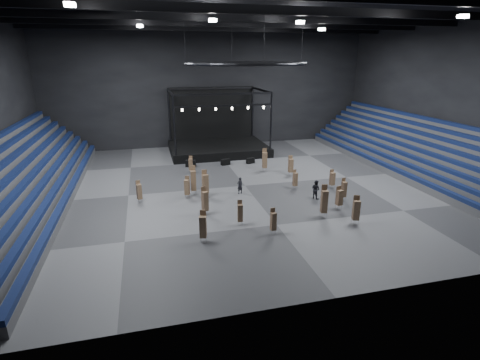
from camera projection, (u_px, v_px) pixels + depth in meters
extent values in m
plane|color=#515154|center=(245.00, 186.00, 41.60)|extent=(50.00, 50.00, 0.00)
cube|color=black|center=(246.00, 9.00, 35.93)|extent=(50.00, 42.00, 0.20)
cube|color=black|center=(210.00, 88.00, 58.08)|extent=(50.00, 0.20, 18.00)
cube|color=black|center=(350.00, 151.00, 19.45)|extent=(50.00, 0.20, 18.00)
cube|color=black|center=(447.00, 98.00, 44.61)|extent=(0.20, 42.00, 18.00)
cube|color=#4B4B4E|center=(34.00, 200.00, 36.48)|extent=(7.20, 40.00, 0.75)
cube|color=#0E1940|center=(69.00, 191.00, 37.07)|extent=(0.59, 40.00, 0.40)
cube|color=#4B4B4E|center=(28.00, 197.00, 36.26)|extent=(6.30, 40.00, 1.50)
cube|color=#0E1940|center=(58.00, 185.00, 36.62)|extent=(0.59, 40.00, 0.40)
cube|color=#4B4B4E|center=(22.00, 193.00, 36.04)|extent=(5.40, 40.00, 2.25)
cube|color=#0E1940|center=(47.00, 178.00, 36.18)|extent=(0.59, 40.00, 0.40)
cube|color=#4B4B4E|center=(16.00, 190.00, 35.81)|extent=(4.50, 40.00, 3.00)
cube|color=#0E1940|center=(35.00, 172.00, 35.73)|extent=(0.59, 40.00, 0.40)
cube|color=#4B4B4E|center=(10.00, 187.00, 35.59)|extent=(3.60, 40.00, 3.75)
cube|color=#0E1940|center=(23.00, 165.00, 35.28)|extent=(0.59, 40.00, 0.40)
cube|color=#4B4B4E|center=(4.00, 184.00, 35.37)|extent=(2.70, 40.00, 4.50)
cube|color=#0E1940|center=(11.00, 158.00, 34.84)|extent=(0.59, 40.00, 0.40)
cube|color=#4B4B4E|center=(411.00, 169.00, 46.49)|extent=(7.20, 40.00, 0.75)
cube|color=#0E1940|center=(389.00, 166.00, 45.54)|extent=(0.59, 40.00, 0.40)
cube|color=#4B4B4E|center=(415.00, 166.00, 46.47)|extent=(6.30, 40.00, 1.50)
cube|color=#0E1940|center=(396.00, 160.00, 45.51)|extent=(0.59, 40.00, 0.40)
cube|color=#4B4B4E|center=(418.00, 163.00, 46.46)|extent=(5.40, 40.00, 2.25)
cube|color=#0E1940|center=(403.00, 153.00, 45.49)|extent=(0.59, 40.00, 0.40)
cube|color=#4B4B4E|center=(422.00, 159.00, 46.45)|extent=(4.50, 40.00, 3.00)
cube|color=#0E1940|center=(410.00, 147.00, 45.46)|extent=(0.59, 40.00, 0.40)
cube|color=#4B4B4E|center=(425.00, 156.00, 46.44)|extent=(3.60, 40.00, 3.75)
cube|color=#0E1940|center=(418.00, 141.00, 45.43)|extent=(0.59, 40.00, 0.40)
cube|color=#4B4B4E|center=(429.00, 153.00, 46.42)|extent=(2.70, 40.00, 4.50)
cube|color=#0E1940|center=(425.00, 134.00, 45.41)|extent=(0.59, 40.00, 0.40)
cube|color=#4B4B4E|center=(432.00, 150.00, 46.41)|extent=(1.80, 40.00, 5.25)
cube|color=#0E1940|center=(432.00, 128.00, 45.38)|extent=(0.59, 40.00, 0.40)
cube|color=#4B4B4E|center=(436.00, 147.00, 46.40)|extent=(0.90, 40.00, 6.00)
cube|color=#0E1940|center=(439.00, 121.00, 45.36)|extent=(0.59, 40.00, 0.40)
cube|color=black|center=(218.00, 149.00, 55.67)|extent=(14.00, 10.00, 1.20)
cube|color=black|center=(212.00, 113.00, 58.64)|extent=(13.30, 0.30, 8.00)
cylinder|color=black|center=(174.00, 126.00, 48.48)|extent=(0.24, 0.24, 7.80)
cylinder|color=black|center=(169.00, 116.00, 56.94)|extent=(0.24, 0.24, 7.80)
cylinder|color=black|center=(271.00, 122.00, 51.56)|extent=(0.24, 0.24, 7.80)
cylinder|color=black|center=(252.00, 112.00, 60.03)|extent=(0.24, 0.24, 7.80)
cube|color=black|center=(224.00, 94.00, 48.79)|extent=(13.40, 0.25, 0.25)
cube|color=black|center=(211.00, 88.00, 57.25)|extent=(13.40, 0.25, 0.25)
cube|color=black|center=(224.00, 106.00, 49.27)|extent=(13.40, 0.20, 0.20)
cylinder|color=white|center=(182.00, 110.00, 48.11)|extent=(0.24, 0.24, 0.35)
cylinder|color=white|center=(199.00, 110.00, 48.62)|extent=(0.24, 0.24, 0.35)
cylinder|color=white|center=(216.00, 109.00, 49.13)|extent=(0.24, 0.24, 0.35)
cylinder|color=white|center=(232.00, 108.00, 49.65)|extent=(0.24, 0.24, 0.35)
cylinder|color=white|center=(248.00, 108.00, 50.16)|extent=(0.24, 0.24, 0.35)
cylinder|color=white|center=(264.00, 107.00, 50.68)|extent=(0.24, 0.24, 0.35)
torus|color=black|center=(246.00, 63.00, 37.51)|extent=(12.30, 12.30, 0.30)
cylinder|color=black|center=(302.00, 38.00, 38.12)|extent=(0.04, 0.04, 5.00)
cylinder|color=black|center=(232.00, 39.00, 42.24)|extent=(0.04, 0.04, 5.00)
cylinder|color=black|center=(184.00, 36.00, 35.31)|extent=(0.04, 0.04, 5.00)
cylinder|color=black|center=(264.00, 33.00, 31.20)|extent=(0.04, 0.04, 5.00)
cube|color=black|center=(269.00, 10.00, 29.74)|extent=(49.00, 0.35, 0.70)
cube|color=black|center=(246.00, 18.00, 36.18)|extent=(49.00, 0.35, 0.70)
cube|color=black|center=(230.00, 24.00, 42.62)|extent=(49.00, 0.35, 0.70)
cube|color=black|center=(217.00, 29.00, 49.98)|extent=(49.00, 0.35, 0.70)
cube|color=white|center=(70.00, 5.00, 22.06)|extent=(0.60, 0.60, 0.25)
cube|color=white|center=(463.00, 16.00, 28.61)|extent=(0.60, 0.60, 0.25)
cube|color=white|center=(140.00, 26.00, 37.71)|extent=(0.60, 0.60, 0.25)
cube|color=white|center=(322.00, 29.00, 42.39)|extent=(0.60, 0.60, 0.25)
cube|color=white|center=(213.00, 20.00, 31.76)|extent=(0.60, 0.60, 0.25)
cube|color=white|center=(300.00, 22.00, 33.63)|extent=(0.60, 0.60, 0.25)
cube|color=black|center=(191.00, 164.00, 48.62)|extent=(1.42, 1.02, 0.85)
cube|color=black|center=(226.00, 162.00, 49.47)|extent=(1.29, 0.86, 0.79)
cube|color=black|center=(250.00, 161.00, 50.18)|extent=(1.22, 0.90, 0.73)
cylinder|color=silver|center=(204.00, 214.00, 33.73)|extent=(0.03, 0.03, 0.41)
cylinder|color=silver|center=(203.00, 212.00, 34.09)|extent=(0.03, 0.03, 0.41)
cylinder|color=silver|center=(208.00, 213.00, 33.83)|extent=(0.03, 0.03, 0.41)
cylinder|color=silver|center=(207.00, 211.00, 34.18)|extent=(0.03, 0.03, 0.41)
cube|color=#856849|center=(205.00, 201.00, 33.61)|extent=(0.63, 0.63, 1.81)
cube|color=#856849|center=(204.00, 192.00, 33.50)|extent=(0.46, 0.22, 1.00)
cylinder|color=silver|center=(263.00, 170.00, 46.54)|extent=(0.03, 0.03, 0.46)
cylinder|color=silver|center=(262.00, 169.00, 46.94)|extent=(0.03, 0.03, 0.46)
cylinder|color=silver|center=(267.00, 170.00, 46.64)|extent=(0.03, 0.03, 0.46)
cylinder|color=silver|center=(266.00, 169.00, 47.04)|extent=(0.03, 0.03, 0.46)
cube|color=#856849|center=(265.00, 160.00, 46.41)|extent=(0.61, 0.61, 1.95)
cube|color=#856849|center=(264.00, 152.00, 46.33)|extent=(0.53, 0.13, 1.07)
cylinder|color=silver|center=(289.00, 174.00, 44.86)|extent=(0.03, 0.03, 0.44)
cylinder|color=silver|center=(288.00, 173.00, 45.24)|extent=(0.03, 0.03, 0.44)
cylinder|color=silver|center=(293.00, 174.00, 44.95)|extent=(0.03, 0.03, 0.44)
cylinder|color=silver|center=(291.00, 173.00, 45.34)|extent=(0.03, 0.03, 0.44)
cube|color=#856849|center=(291.00, 166.00, 44.77)|extent=(0.55, 0.55, 1.62)
cube|color=#856849|center=(290.00, 159.00, 44.74)|extent=(0.51, 0.09, 0.89)
cylinder|color=silver|center=(331.00, 187.00, 40.51)|extent=(0.03, 0.03, 0.39)
cylinder|color=silver|center=(329.00, 186.00, 40.85)|extent=(0.03, 0.03, 0.39)
cylinder|color=silver|center=(334.00, 187.00, 40.60)|extent=(0.03, 0.03, 0.39)
cylinder|color=silver|center=(332.00, 186.00, 40.94)|extent=(0.03, 0.03, 0.39)
cube|color=#856849|center=(332.00, 179.00, 40.44)|extent=(0.53, 0.53, 1.40)
cube|color=#856849|center=(332.00, 173.00, 40.41)|extent=(0.45, 0.12, 0.77)
cylinder|color=silver|center=(294.00, 188.00, 40.38)|extent=(0.03, 0.03, 0.35)
cylinder|color=silver|center=(293.00, 187.00, 40.69)|extent=(0.03, 0.03, 0.35)
cylinder|color=silver|center=(297.00, 188.00, 40.46)|extent=(0.03, 0.03, 0.35)
cylinder|color=silver|center=(296.00, 187.00, 40.77)|extent=(0.03, 0.03, 0.35)
cube|color=#856849|center=(295.00, 179.00, 40.29)|extent=(0.50, 0.50, 1.46)
cube|color=#856849|center=(295.00, 173.00, 40.23)|extent=(0.40, 0.13, 0.80)
cylinder|color=silver|center=(342.00, 199.00, 37.20)|extent=(0.03, 0.03, 0.36)
cylinder|color=silver|center=(341.00, 198.00, 37.52)|extent=(0.03, 0.03, 0.36)
cylinder|color=silver|center=(345.00, 199.00, 37.28)|extent=(0.03, 0.03, 0.36)
cylinder|color=silver|center=(344.00, 198.00, 37.60)|extent=(0.03, 0.03, 0.36)
cube|color=#856849|center=(344.00, 189.00, 37.10)|extent=(0.48, 0.48, 1.56)
cube|color=#856849|center=(343.00, 182.00, 37.02)|extent=(0.41, 0.10, 0.86)
cylinder|color=silver|center=(190.00, 172.00, 45.93)|extent=(0.03, 0.03, 0.36)
cylinder|color=silver|center=(189.00, 171.00, 46.24)|extent=(0.03, 0.03, 0.36)
cylinder|color=silver|center=(193.00, 172.00, 46.01)|extent=(0.03, 0.03, 0.36)
cylinder|color=silver|center=(192.00, 171.00, 46.32)|extent=(0.03, 0.03, 0.36)
cube|color=#856849|center=(191.00, 164.00, 45.84)|extent=(0.54, 0.54, 1.43)
cube|color=#856849|center=(191.00, 159.00, 45.80)|extent=(0.41, 0.18, 0.79)
cylinder|color=silver|center=(272.00, 233.00, 30.12)|extent=(0.03, 0.03, 0.35)
cylinder|color=silver|center=(270.00, 231.00, 30.42)|extent=(0.03, 0.03, 0.35)
cylinder|color=silver|center=(276.00, 232.00, 30.20)|extent=(0.03, 0.03, 0.35)
cylinder|color=silver|center=(274.00, 231.00, 30.50)|extent=(0.03, 0.03, 0.35)
cube|color=#856849|center=(273.00, 221.00, 30.02)|extent=(0.45, 0.45, 1.50)
cube|color=#856849|center=(273.00, 213.00, 29.95)|extent=(0.40, 0.09, 0.83)
cylinder|color=silver|center=(322.00, 216.00, 33.25)|extent=(0.03, 0.03, 0.45)
cylinder|color=silver|center=(320.00, 214.00, 33.65)|extent=(0.03, 0.03, 0.45)
cylinder|color=silver|center=(326.00, 215.00, 33.35)|extent=(0.03, 0.03, 0.45)
cylinder|color=silver|center=(324.00, 213.00, 33.74)|extent=(0.03, 0.03, 0.45)
cube|color=#856849|center=(324.00, 202.00, 33.11)|extent=(0.62, 0.62, 2.04)
cube|color=#856849|center=(324.00, 190.00, 33.01)|extent=(0.52, 0.15, 1.12)
cylinder|color=silver|center=(239.00, 224.00, 31.72)|extent=(0.03, 0.03, 0.35)
cylinder|color=silver|center=(238.00, 222.00, 32.02)|extent=(0.03, 0.03, 0.35)
cylinder|color=silver|center=(242.00, 224.00, 31.80)|extent=(0.03, 0.03, 0.35)
cylinder|color=silver|center=(241.00, 222.00, 32.10)|extent=(0.03, 0.03, 0.35)
cube|color=#856849|center=(240.00, 213.00, 31.62)|extent=(0.45, 0.45, 1.52)
cube|color=#856849|center=(240.00, 204.00, 31.56)|extent=(0.40, 0.09, 0.83)
cylinder|color=silver|center=(201.00, 241.00, 28.74)|extent=(0.03, 0.03, 0.42)
cylinder|color=silver|center=(201.00, 239.00, 29.11)|extent=(0.03, 0.03, 0.42)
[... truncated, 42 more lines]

